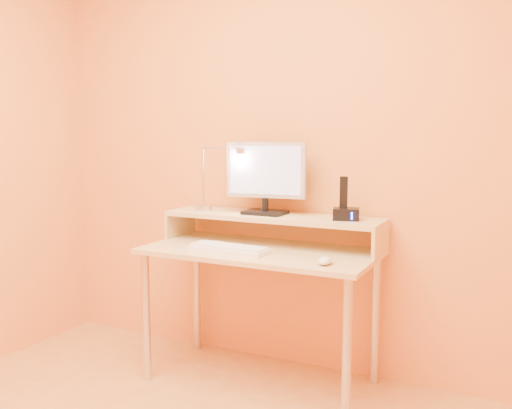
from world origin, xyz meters
The scene contains 25 objects.
wall_back centered at (0.00, 1.50, 1.25)m, with size 3.00×0.04×2.50m, color #F18241.
desk_leg_fl centered at (-0.55, 0.93, 0.35)m, with size 0.04×0.04×0.69m, color silver.
desk_leg_fr centered at (0.55, 0.93, 0.35)m, with size 0.04×0.04×0.69m, color silver.
desk_leg_bl centered at (-0.55, 1.43, 0.35)m, with size 0.04×0.04×0.69m, color silver.
desk_leg_br centered at (0.55, 1.43, 0.35)m, with size 0.04×0.04×0.69m, color silver.
desk_lower centered at (0.00, 1.18, 0.71)m, with size 1.20×0.60×0.03m, color #EFCD8B.
shelf_riser_left centered at (-0.59, 1.33, 0.79)m, with size 0.02×0.30×0.14m, color #EFCD8B.
shelf_riser_right centered at (0.59, 1.33, 0.79)m, with size 0.02×0.30×0.14m, color #EFCD8B.
desk_shelf centered at (0.00, 1.33, 0.87)m, with size 1.20×0.30×0.03m, color #EFCD8B.
monitor_foot centered at (-0.04, 1.33, 0.89)m, with size 0.22×0.16×0.02m, color black.
monitor_neck centered at (-0.04, 1.33, 0.93)m, with size 0.04×0.04×0.07m, color black.
monitor_panel centered at (-0.04, 1.34, 1.12)m, with size 0.44×0.04×0.30m, color #AEAEB8.
monitor_back centered at (-0.04, 1.36, 1.12)m, with size 0.39×0.01×0.25m, color black.
monitor_screen centered at (-0.04, 1.32, 1.12)m, with size 0.40×0.00×0.26m, color #B1B3E5.
lamp_base centered at (-0.42, 1.30, 0.89)m, with size 0.10×0.10×0.03m, color silver.
lamp_post centered at (-0.42, 1.30, 1.07)m, with size 0.01×0.01×0.33m, color silver.
lamp_arm centered at (-0.30, 1.30, 1.24)m, with size 0.01×0.01×0.24m, color silver.
lamp_head centered at (-0.18, 1.30, 1.22)m, with size 0.04×0.04×0.03m, color silver.
lamp_bulb centered at (-0.18, 1.30, 1.20)m, with size 0.03×0.03×0.00m, color #FFEAC6.
phone_dock centered at (0.41, 1.33, 0.91)m, with size 0.13×0.10×0.06m, color black.
phone_handset centered at (0.40, 1.33, 1.02)m, with size 0.04×0.03×0.16m, color black.
phone_led centered at (0.46, 1.28, 0.91)m, with size 0.01×0.00×0.04m, color #255DFF.
keyboard centered at (-0.12, 1.06, 0.73)m, with size 0.42×0.13×0.02m, color white.
mouse centered at (0.42, 1.00, 0.74)m, with size 0.06×0.11×0.04m, color white.
remote_control centered at (-0.26, 1.09, 0.73)m, with size 0.05×0.19×0.02m, color white.
Camera 1 is at (1.25, -1.39, 1.32)m, focal length 39.51 mm.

